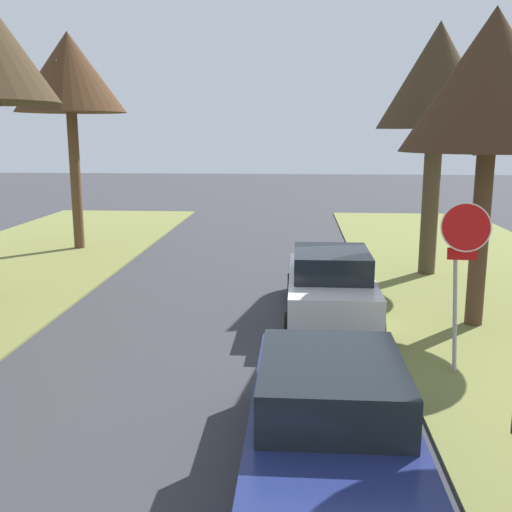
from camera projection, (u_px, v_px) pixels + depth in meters
name	position (u px, v px, depth m)	size (l,w,h in m)	color
stop_sign_far	(463.00, 251.00, 9.73)	(0.82, 0.72, 2.91)	#9EA0A5
street_tree_right_mid_b	(492.00, 83.00, 11.66)	(3.51, 3.51, 6.42)	#4C3625
street_tree_right_far	(438.00, 79.00, 16.18)	(3.25, 3.25, 6.98)	#4A3D29
street_tree_left_far	(69.00, 74.00, 19.90)	(3.72, 3.72, 7.33)	brown
parked_sedan_navy	(329.00, 423.00, 6.94)	(1.94, 4.40, 1.57)	navy
parked_sedan_white	(330.00, 287.00, 13.08)	(1.94, 4.40, 1.57)	white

